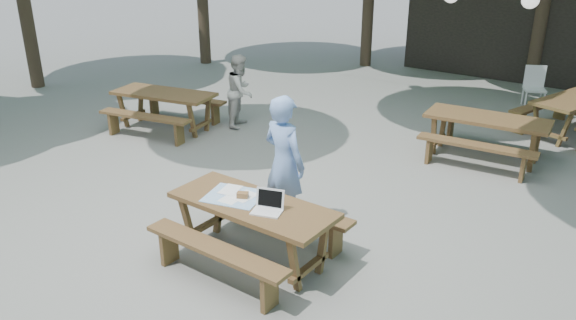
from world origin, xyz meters
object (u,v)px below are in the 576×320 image
at_px(picnic_table_nw, 165,110).
at_px(plastic_chair, 533,96).
at_px(main_picnic_table, 253,230).
at_px(woman, 284,163).
at_px(second_person, 241,91).

xyz_separation_m(picnic_table_nw, plastic_chair, (5.47, 5.85, -0.13)).
height_order(main_picnic_table, woman, woman).
bearing_deg(plastic_chair, picnic_table_nw, -157.47).
relative_size(main_picnic_table, plastic_chair, 2.22).
bearing_deg(main_picnic_table, woman, 102.21).
bearing_deg(second_person, plastic_chair, -63.39).
distance_m(second_person, plastic_chair, 6.53).
xyz_separation_m(picnic_table_nw, second_person, (1.07, 1.04, 0.33)).
bearing_deg(picnic_table_nw, main_picnic_table, -43.58).
bearing_deg(woman, second_person, -32.09).
bearing_deg(plastic_chair, second_person, -156.84).
xyz_separation_m(main_picnic_table, picnic_table_nw, (-4.43, 2.66, 0.00)).
relative_size(main_picnic_table, picnic_table_nw, 0.91).
relative_size(main_picnic_table, second_person, 1.39).
height_order(second_person, plastic_chair, second_person).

